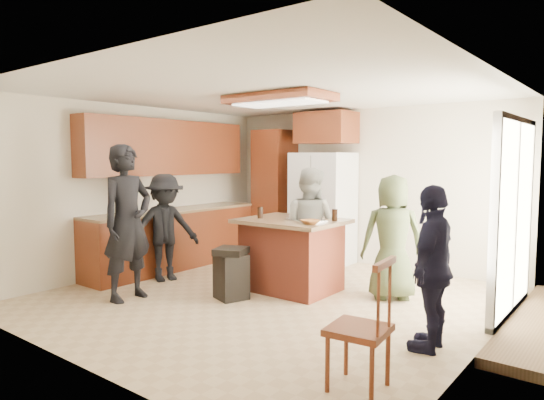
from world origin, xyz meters
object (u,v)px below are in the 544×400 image
Objects in this scene: trash_bin at (231,273)px; spindle_chair at (361,330)px; person_behind_left at (309,228)px; person_behind_right at (392,237)px; person_counter at (165,228)px; kitchen_island at (292,254)px; refrigerator at (323,208)px; person_side_right at (433,268)px; person_front_left at (128,223)px.

spindle_chair reaches higher than trash_bin.
person_behind_left is 1.05× the size of person_behind_right.
person_behind_right is 3.09m from person_counter.
person_behind_left is 2.53× the size of trash_bin.
kitchen_island reaches higher than trash_bin.
person_side_right is at bearing -42.72° from refrigerator.
person_behind_right is 1.57m from person_side_right.
person_behind_left reaches higher than person_behind_right.
person_behind_left is 2.32m from person_side_right.
person_behind_right is 2.49m from spindle_chair.
person_behind_left is 1.06× the size of person_counter.
kitchen_island is at bearing -15.51° from person_behind_right.
kitchen_island is (1.33, 1.55, -0.47)m from person_front_left.
person_counter is 1.40m from trash_bin.
refrigerator reaches higher than person_side_right.
person_behind_right is at bearing 19.65° from kitchen_island.
person_front_left is 1.24× the size of person_behind_right.
spindle_chair is (3.32, -0.36, -0.49)m from person_front_left.
person_behind_right is 2.41× the size of trash_bin.
person_counter is 1.17× the size of kitchen_island.
person_behind_right is at bearing -34.91° from refrigerator.
trash_bin is (-2.49, 0.06, -0.42)m from person_side_right.
person_behind_right is at bearing 108.82° from spindle_chair.
person_front_left is 2.99× the size of trash_bin.
person_front_left is 1.26× the size of person_counter.
person_counter is at bearing 161.55° from spindle_chair.
refrigerator is at bearing -136.27° from person_side_right.
trash_bin is 0.63× the size of spindle_chair.
person_front_left is at bearing -141.76° from trash_bin.
trash_bin is at bearing -85.31° from refrigerator.
person_behind_left is at bearing 131.20° from spindle_chair.
refrigerator is at bearing -16.04° from person_front_left.
trash_bin is (-1.55, -1.20, -0.44)m from person_behind_right.
person_counter is 1.84m from kitchen_island.
person_front_left is at bearing -130.72° from kitchen_island.
spindle_chair is at bearing -11.07° from person_side_right.
person_behind_left is at bearing 66.74° from trash_bin.
person_side_right is 2.52m from trash_bin.
person_behind_left is at bearing -65.09° from refrigerator.
person_behind_left reaches higher than trash_bin.
person_behind_left reaches higher than kitchen_island.
spindle_chair is (3.68, -1.23, -0.29)m from person_counter.
person_behind_right is at bearing 37.84° from trash_bin.
person_side_right is at bearing -72.14° from person_counter.
kitchen_island is at bearing -47.83° from person_counter.
kitchen_island is at bearing -71.50° from refrigerator.
spindle_chair is (1.90, -2.17, -0.34)m from person_behind_left.
person_front_left is 1.05× the size of refrigerator.
person_side_right reaches higher than spindle_chair.
refrigerator is 1.81× the size of spindle_chair.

